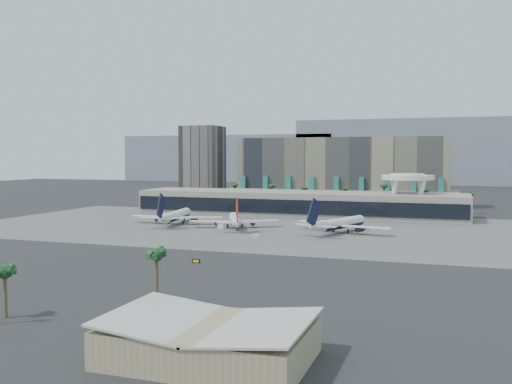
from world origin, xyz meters
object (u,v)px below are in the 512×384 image
(airliner_centre, at_px, (235,220))
(service_vehicle_a, at_px, (221,226))
(airliner_left, at_px, (175,216))
(taxiway_sign, at_px, (196,261))
(service_vehicle_b, at_px, (256,236))
(airliner_right, at_px, (340,223))

(airliner_centre, height_order, service_vehicle_a, airliner_centre)
(airliner_left, distance_m, airliner_centre, 30.45)
(taxiway_sign, bearing_deg, service_vehicle_b, 84.85)
(airliner_left, height_order, service_vehicle_b, airliner_left)
(airliner_right, xyz_separation_m, service_vehicle_a, (-50.07, -2.34, -2.71))
(airliner_centre, bearing_deg, service_vehicle_a, -169.49)
(airliner_right, height_order, service_vehicle_a, airliner_right)
(service_vehicle_a, relative_size, taxiway_sign, 1.87)
(airliner_right, height_order, taxiway_sign, airliner_right)
(airliner_left, bearing_deg, airliner_centre, -15.56)
(taxiway_sign, bearing_deg, airliner_right, 65.72)
(airliner_right, relative_size, taxiway_sign, 17.30)
(airliner_centre, height_order, service_vehicle_b, airliner_centre)
(airliner_centre, bearing_deg, service_vehicle_b, -79.05)
(airliner_left, height_order, airliner_centre, airliner_left)
(airliner_right, bearing_deg, service_vehicle_a, -156.47)
(service_vehicle_a, bearing_deg, airliner_right, 27.36)
(airliner_centre, relative_size, service_vehicle_a, 8.19)
(airliner_left, relative_size, airliner_centre, 1.19)
(airliner_centre, xyz_separation_m, taxiway_sign, (18.18, -77.80, -2.91))
(service_vehicle_b, distance_m, taxiway_sign, 51.59)
(airliner_right, bearing_deg, airliner_centre, -160.47)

